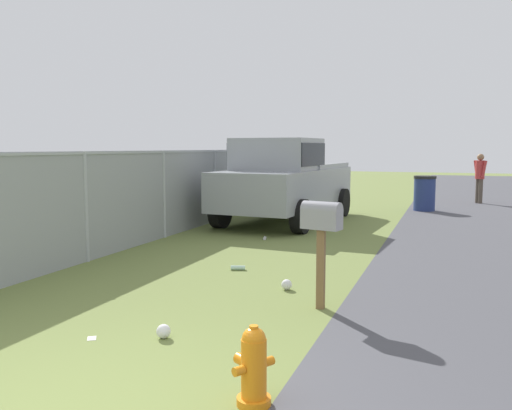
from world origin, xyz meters
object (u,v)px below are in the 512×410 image
at_px(fire_hydrant, 254,368).
at_px(pedestrian, 480,175).
at_px(mailbox, 321,224).
at_px(pickup_truck, 284,178).
at_px(trash_bin, 425,193).

distance_m(fire_hydrant, pedestrian, 16.08).
bearing_deg(mailbox, fire_hydrant, -164.73).
height_order(mailbox, pedestrian, pedestrian).
xyz_separation_m(pickup_truck, trash_bin, (3.82, -3.21, -0.58)).
xyz_separation_m(fire_hydrant, pedestrian, (15.90, -2.24, 0.68)).
bearing_deg(pedestrian, mailbox, 43.59).
relative_size(fire_hydrant, trash_bin, 0.58).
bearing_deg(pickup_truck, mailbox, 25.26).
distance_m(mailbox, trash_bin, 10.60).
relative_size(mailbox, pickup_truck, 0.24).
height_order(fire_hydrant, mailbox, mailbox).
xyz_separation_m(fire_hydrant, mailbox, (2.47, 0.08, 0.71)).
bearing_deg(fire_hydrant, trash_bin, -60.99).
xyz_separation_m(fire_hydrant, trash_bin, (13.04, -0.61, 0.24)).
relative_size(trash_bin, pedestrian, 0.62).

